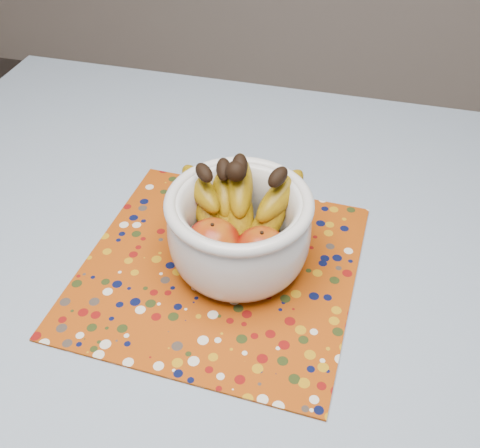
{
  "coord_description": "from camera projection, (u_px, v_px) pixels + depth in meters",
  "views": [
    {
      "loc": [
        0.17,
        -0.46,
        1.37
      ],
      "look_at": [
        0.02,
        0.11,
        0.84
      ],
      "focal_mm": 42.0,
      "sensor_mm": 36.0,
      "label": 1
    }
  ],
  "objects": [
    {
      "name": "table",
      "position": [
        209.0,
        352.0,
        0.83
      ],
      "size": [
        1.2,
        1.2,
        0.75
      ],
      "color": "brown",
      "rests_on": "ground"
    },
    {
      "name": "tablecloth",
      "position": [
        207.0,
        317.0,
        0.77
      ],
      "size": [
        1.32,
        1.32,
        0.01
      ],
      "primitive_type": "cube",
      "color": "slate",
      "rests_on": "table"
    },
    {
      "name": "placemat",
      "position": [
        219.0,
        268.0,
        0.84
      ],
      "size": [
        0.41,
        0.41,
        0.0
      ],
      "primitive_type": "cube",
      "rotation": [
        0.0,
        0.0,
        -0.04
      ],
      "color": "#933808",
      "rests_on": "tablecloth"
    },
    {
      "name": "fruit_bowl",
      "position": [
        237.0,
        219.0,
        0.8
      ],
      "size": [
        0.25,
        0.22,
        0.16
      ],
      "color": "silver",
      "rests_on": "placemat"
    }
  ]
}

